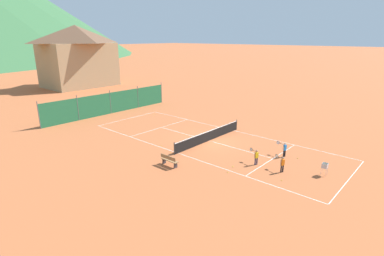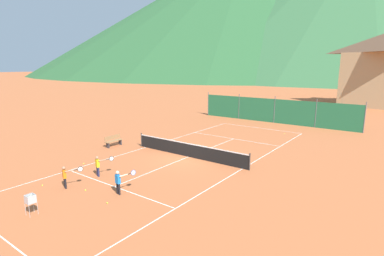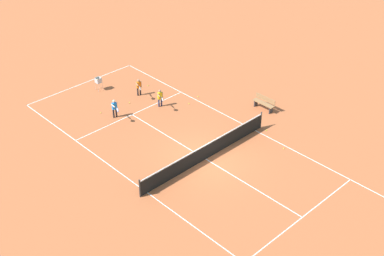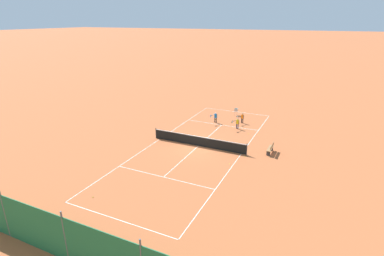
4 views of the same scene
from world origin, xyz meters
TOP-DOWN VIEW (x-y plane):
  - ground_plane at (0.00, 0.00)m, footprint 600.00×600.00m
  - court_line_markings at (0.00, 0.00)m, footprint 8.25×23.85m
  - tennis_net at (0.00, 0.00)m, footprint 9.18×0.08m
  - windscreen_fence_far at (-0.00, 15.50)m, footprint 17.28×0.08m
  - player_far_baseline at (-1.89, -5.92)m, footprint 0.62×0.93m
  - player_near_baseline at (0.93, -6.84)m, footprint 0.54×0.98m
  - player_far_service at (-1.84, -7.96)m, footprint 0.65×0.91m
  - tennis_ball_alley_left at (-4.54, 0.46)m, footprint 0.07×0.07m
  - tennis_ball_far_corner at (2.87, 10.73)m, footprint 0.07×0.07m
  - tennis_ball_alley_right at (-3.08, -8.57)m, footprint 0.07×0.07m
  - tennis_ball_mid_court at (-4.47, -5.18)m, footprint 0.07×0.07m
  - tennis_ball_by_net_right at (-3.81, 2.32)m, footprint 0.07×0.07m
  - tennis_ball_service_box at (-3.42, -4.92)m, footprint 0.07×0.07m
  - tennis_ball_by_net_left at (-0.74, -7.60)m, footprint 0.07×0.07m
  - tennis_ball_near_corner at (1.29, -7.86)m, footprint 0.07×0.07m
  - ball_hopper at (-0.39, -10.40)m, footprint 0.36×0.36m
  - courtside_bench at (-6.34, -1.24)m, footprint 0.36×1.50m
  - alpine_chalet at (8.66, 38.30)m, footprint 13.00×10.00m

SIDE VIEW (x-z plane):
  - ground_plane at x=0.00m, z-range 0.00..0.00m
  - court_line_markings at x=0.00m, z-range 0.00..0.01m
  - tennis_ball_alley_left at x=-4.54m, z-range 0.00..0.07m
  - tennis_ball_far_corner at x=2.87m, z-range 0.00..0.07m
  - tennis_ball_alley_right at x=-3.08m, z-range 0.00..0.07m
  - tennis_ball_mid_court at x=-4.47m, z-range 0.00..0.07m
  - tennis_ball_by_net_right at x=-3.81m, z-range 0.00..0.07m
  - tennis_ball_service_box at x=-3.42m, z-range 0.00..0.07m
  - tennis_ball_by_net_left at x=-0.74m, z-range 0.00..0.07m
  - tennis_ball_near_corner at x=1.29m, z-range 0.00..0.07m
  - courtside_bench at x=-6.34m, z-range 0.03..0.87m
  - tennis_net at x=0.00m, z-range -0.03..1.03m
  - ball_hopper at x=-0.39m, z-range 0.21..1.10m
  - player_far_service at x=-1.84m, z-range 0.10..1.26m
  - player_far_baseline at x=-1.89m, z-range 0.10..1.28m
  - player_near_baseline at x=0.93m, z-range 0.10..1.30m
  - windscreen_fence_far at x=0.00m, z-range -0.14..2.76m
  - alpine_chalet at x=8.66m, z-range 0.22..11.42m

